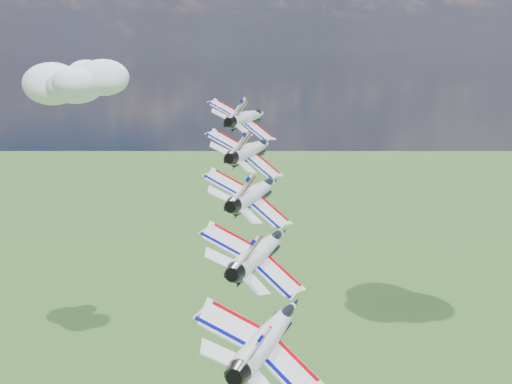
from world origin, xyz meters
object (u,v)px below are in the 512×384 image
Objects in this scene: jet_1 at (252,150)px; jet_4 at (271,333)px; jet_3 at (262,250)px; jet_0 at (248,117)px; jet_2 at (256,192)px.

jet_1 is 1.00× the size of jet_4.
jet_1 is 24.43m from jet_3.
jet_0 reaches higher than jet_2.
jet_0 is 36.64m from jet_3.
jet_0 is at bearing 113.40° from jet_1.
jet_2 reaches higher than jet_4.
jet_1 is 1.00× the size of jet_3.
jet_0 is 1.00× the size of jet_1.
jet_0 is at bearing 113.40° from jet_4.
jet_0 is 12.21m from jet_1.
jet_1 is 36.64m from jet_4.
jet_3 is at bearing -66.60° from jet_2.
jet_4 is (15.26, -18.15, -5.85)m from jet_2.
jet_0 is 48.85m from jet_4.
jet_3 is (7.63, -9.08, -2.93)m from jet_2.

